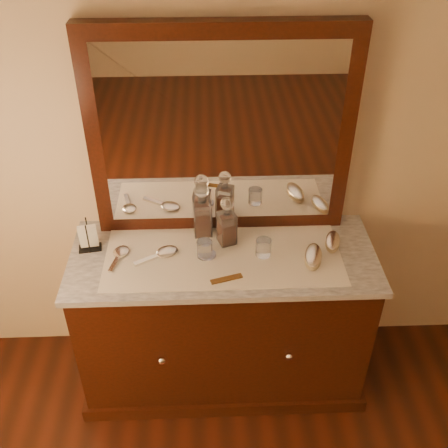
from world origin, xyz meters
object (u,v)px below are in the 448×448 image
at_px(decanter_left, 202,215).
at_px(hand_mirror_outer, 120,254).
at_px(brush_far, 333,242).
at_px(dresser_cabinet, 223,320).
at_px(comb, 226,279).
at_px(pin_dish, 208,255).
at_px(brush_near, 313,257).
at_px(napkin_rack, 88,238).
at_px(hand_mirror_inner, 163,253).
at_px(decanter_right, 227,225).
at_px(mirror_frame, 221,134).

bearing_deg(decanter_left, hand_mirror_outer, -158.01).
bearing_deg(brush_far, decanter_left, 168.84).
relative_size(dresser_cabinet, comb, 9.73).
bearing_deg(pin_dish, decanter_left, 97.99).
bearing_deg(decanter_left, comb, -73.57).
xyz_separation_m(brush_near, hand_mirror_outer, (-0.89, 0.08, -0.02)).
distance_m(pin_dish, decanter_left, 0.21).
height_order(napkin_rack, hand_mirror_inner, napkin_rack).
bearing_deg(decanter_left, decanter_right, -33.66).
height_order(decanter_right, hand_mirror_outer, decanter_right).
distance_m(comb, hand_mirror_inner, 0.34).
distance_m(pin_dish, hand_mirror_inner, 0.21).
height_order(dresser_cabinet, brush_near, brush_near).
xyz_separation_m(dresser_cabinet, decanter_left, (-0.09, 0.17, 0.55)).
bearing_deg(comb, pin_dish, 98.28).
relative_size(dresser_cabinet, pin_dish, 19.53).
relative_size(dresser_cabinet, brush_far, 8.55).
distance_m(decanter_left, decanter_right, 0.14).
xyz_separation_m(dresser_cabinet, brush_far, (0.52, 0.04, 0.46)).
bearing_deg(brush_near, decanter_left, 155.16).
height_order(napkin_rack, brush_near, napkin_rack).
height_order(decanter_right, brush_far, decanter_right).
height_order(decanter_left, hand_mirror_inner, decanter_left).
distance_m(comb, brush_far, 0.56).
bearing_deg(hand_mirror_inner, pin_dish, -4.69).
bearing_deg(hand_mirror_inner, decanter_right, 15.57).
distance_m(decanter_left, brush_far, 0.64).
xyz_separation_m(comb, hand_mirror_outer, (-0.49, 0.19, 0.00)).
bearing_deg(decanter_left, napkin_rack, -169.78).
relative_size(hand_mirror_outer, hand_mirror_inner, 0.89).
height_order(pin_dish, brush_near, brush_near).
bearing_deg(decanter_right, hand_mirror_inner, -164.43).
relative_size(decanter_right, hand_mirror_outer, 1.31).
height_order(mirror_frame, pin_dish, mirror_frame).
bearing_deg(pin_dish, napkin_rack, 171.76).
bearing_deg(dresser_cabinet, hand_mirror_inner, 178.81).
height_order(decanter_left, hand_mirror_outer, decanter_left).
relative_size(mirror_frame, comb, 8.34).
bearing_deg(hand_mirror_outer, brush_far, 1.96).
bearing_deg(pin_dish, dresser_cabinet, 9.42).
xyz_separation_m(decanter_right, hand_mirror_outer, (-0.50, -0.08, -0.09)).
relative_size(pin_dish, hand_mirror_inner, 0.33).
bearing_deg(decanter_left, hand_mirror_inner, -139.15).
relative_size(pin_dish, decanter_right, 0.28).
bearing_deg(pin_dish, brush_near, -6.64).
xyz_separation_m(dresser_cabinet, napkin_rack, (-0.63, 0.07, 0.50)).
height_order(mirror_frame, brush_far, mirror_frame).
distance_m(napkin_rack, hand_mirror_outer, 0.17).
distance_m(pin_dish, brush_near, 0.48).
xyz_separation_m(dresser_cabinet, decanter_right, (0.02, 0.09, 0.54)).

